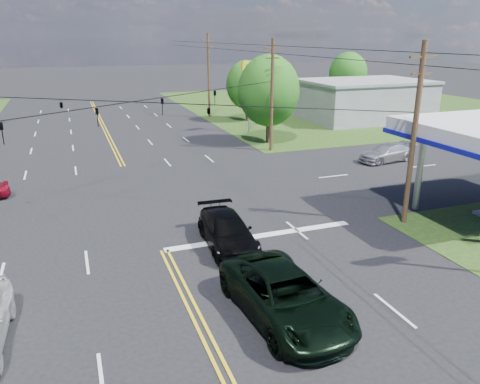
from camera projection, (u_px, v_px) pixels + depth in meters
name	position (u px, v px, depth m)	size (l,w,h in m)	color
ground	(139.00, 198.00, 29.28)	(280.00, 280.00, 0.00)	black
grass_ne	(344.00, 104.00, 69.21)	(46.00, 48.00, 0.03)	#1A3A12
stop_bar	(261.00, 236.00, 23.80)	(10.00, 0.50, 0.02)	silver
retail_ne	(364.00, 101.00, 56.19)	(14.00, 10.00, 4.40)	slate
pole_se	(414.00, 134.00, 23.96)	(1.60, 0.28, 9.50)	#402A1B
pole_ne	(272.00, 94.00, 39.98)	(1.60, 0.28, 9.50)	#402A1B
pole_right_far	(209.00, 75.00, 56.81)	(1.60, 0.28, 10.00)	#402A1B
span_wire_signals	(132.00, 102.00, 27.38)	(26.00, 18.00, 1.13)	black
power_lines	(133.00, 57.00, 24.77)	(26.04, 100.00, 0.64)	black
tree_right_a	(269.00, 91.00, 42.99)	(5.70, 5.70, 8.18)	#402A1B
tree_right_b	(247.00, 85.00, 54.70)	(4.94, 4.94, 7.09)	#402A1B
tree_far_r	(348.00, 74.00, 65.66)	(5.32, 5.32, 7.63)	#402A1B
pickup_dkgreen	(285.00, 296.00, 16.66)	(2.92, 6.33, 1.76)	black
suv_black	(227.00, 231.00, 22.45)	(2.14, 5.26, 1.53)	black
sedan_far	(387.00, 153.00, 37.72)	(1.98, 4.88, 1.42)	#ACABB0
polesign_ne	(249.00, 77.00, 47.70)	(1.96, 1.03, 7.36)	#A5A5AA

